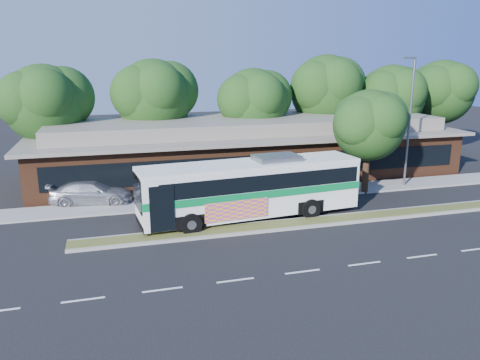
{
  "coord_description": "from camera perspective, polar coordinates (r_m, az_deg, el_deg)",
  "views": [
    {
      "loc": [
        -10.64,
        -22.08,
        8.83
      ],
      "look_at": [
        -3.37,
        3.57,
        2.0
      ],
      "focal_mm": 35.0,
      "sensor_mm": 36.0,
      "label": 1
    }
  ],
  "objects": [
    {
      "name": "plaza_building",
      "position": [
        37.26,
        1.04,
        4.0
      ],
      "size": [
        33.2,
        11.2,
        4.45
      ],
      "color": "#512B19",
      "rests_on": "ground"
    },
    {
      "name": "tree_bg_e",
      "position": [
        44.98,
        18.35,
        9.72
      ],
      "size": [
        6.47,
        5.8,
        8.5
      ],
      "color": "black",
      "rests_on": "ground"
    },
    {
      "name": "ground",
      "position": [
        26.06,
        9.36,
        -5.64
      ],
      "size": [
        120.0,
        120.0,
        0.0
      ],
      "primitive_type": "plane",
      "color": "black",
      "rests_on": "ground"
    },
    {
      "name": "tree_bg_a",
      "position": [
        37.55,
        -22.07,
        8.81
      ],
      "size": [
        6.47,
        5.8,
        8.63
      ],
      "color": "black",
      "rests_on": "ground"
    },
    {
      "name": "sidewalk",
      "position": [
        31.65,
        4.48,
        -1.77
      ],
      "size": [
        44.0,
        2.6,
        0.12
      ],
      "primitive_type": "cube",
      "color": "gray",
      "rests_on": "ground"
    },
    {
      "name": "lamp_post",
      "position": [
        34.82,
        19.94,
        7.04
      ],
      "size": [
        0.93,
        0.18,
        9.07
      ],
      "color": "slate",
      "rests_on": "ground"
    },
    {
      "name": "sidewalk_tree",
      "position": [
        32.57,
        15.86,
        6.66
      ],
      "size": [
        5.26,
        4.72,
        7.02
      ],
      "color": "black",
      "rests_on": "ground"
    },
    {
      "name": "sedan",
      "position": [
        30.98,
        -17.61,
        -1.45
      ],
      "size": [
        5.43,
        2.95,
        1.49
      ],
      "primitive_type": "imported",
      "rotation": [
        0.0,
        0.0,
        1.4
      ],
      "color": "silver",
      "rests_on": "ground"
    },
    {
      "name": "median_strip",
      "position": [
        26.54,
        8.82,
        -5.07
      ],
      "size": [
        26.0,
        1.1,
        0.15
      ],
      "primitive_type": "cube",
      "color": "#4F5524",
      "rests_on": "ground"
    },
    {
      "name": "transit_bus",
      "position": [
        26.54,
        1.44,
        -0.56
      ],
      "size": [
        12.96,
        3.95,
        3.58
      ],
      "rotation": [
        0.0,
        0.0,
        0.09
      ],
      "color": "white",
      "rests_on": "ground"
    },
    {
      "name": "tree_bg_f",
      "position": [
        49.34,
        23.62,
        9.97
      ],
      "size": [
        6.69,
        6.0,
        8.92
      ],
      "color": "black",
      "rests_on": "ground"
    },
    {
      "name": "tree_bg_b",
      "position": [
        38.54,
        -9.87,
        10.16
      ],
      "size": [
        6.69,
        6.0,
        9.0
      ],
      "color": "black",
      "rests_on": "ground"
    },
    {
      "name": "tree_bg_c",
      "position": [
        39.25,
        2.13,
        9.63
      ],
      "size": [
        6.24,
        5.6,
        8.26
      ],
      "color": "black",
      "rests_on": "ground"
    },
    {
      "name": "tree_bg_d",
      "position": [
        42.8,
        10.89,
        10.89
      ],
      "size": [
        6.91,
        6.2,
        9.37
      ],
      "color": "black",
      "rests_on": "ground"
    }
  ]
}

